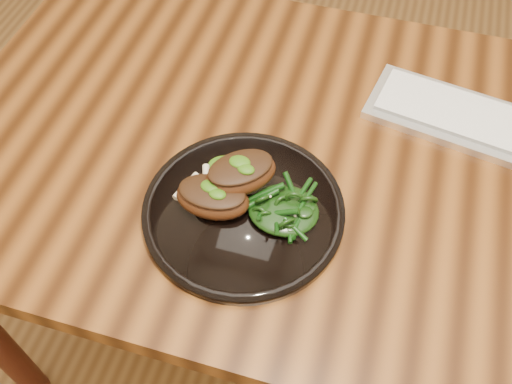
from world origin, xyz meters
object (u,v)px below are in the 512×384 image
Objects in this scene: lamb_chop_front at (212,197)px; keyboard at (502,130)px; greens_heap at (284,207)px; plate at (244,211)px; desk at (392,200)px.

keyboard is (0.42, 0.30, -0.03)m from lamb_chop_front.
greens_heap is at bearing -138.59° from keyboard.
keyboard is (0.38, 0.29, 0.00)m from plate.
lamb_chop_front is 0.25× the size of keyboard.
lamb_chop_front is at bearing -171.21° from greens_heap.
lamb_chop_front is 0.52m from keyboard.
keyboard is at bearing 37.00° from plate.
keyboard is (0.15, 0.13, 0.09)m from desk.
lamb_chop_front reaches higher than keyboard.
lamb_chop_front reaches higher than greens_heap.
desk is 3.32× the size of keyboard.
plate is at bearing -145.14° from desk.
plate is at bearing -143.00° from keyboard.
greens_heap is at bearing -137.29° from desk.
plate is 0.07m from greens_heap.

